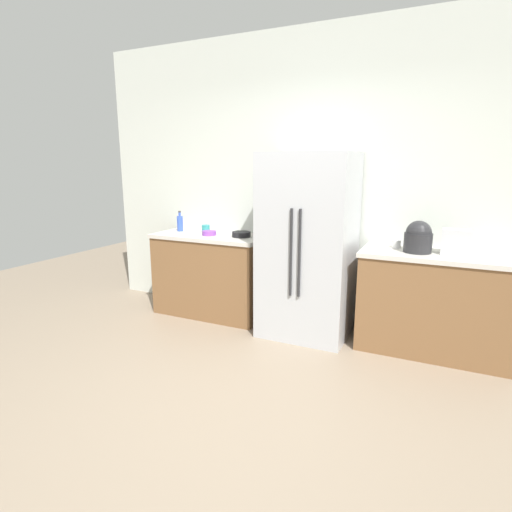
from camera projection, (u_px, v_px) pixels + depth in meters
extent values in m
plane|color=gray|center=(221.00, 415.00, 2.76)|extent=(10.18, 10.18, 0.00)
cube|color=silver|center=(317.00, 181.00, 4.21)|extent=(5.09, 0.10, 2.95)
cube|color=brown|center=(212.00, 276.00, 4.58)|extent=(1.21, 0.57, 0.86)
cube|color=beige|center=(211.00, 236.00, 4.48)|extent=(1.24, 0.60, 0.04)
cube|color=brown|center=(434.00, 305.00, 3.63)|extent=(1.26, 0.57, 0.86)
cube|color=beige|center=(439.00, 255.00, 3.53)|extent=(1.29, 0.60, 0.04)
cube|color=#B2B5BA|center=(308.00, 246.00, 3.95)|extent=(0.84, 0.69, 1.75)
cylinder|color=#262628|center=(291.00, 253.00, 3.65)|extent=(0.02, 0.02, 0.79)
cylinder|color=#262628|center=(299.00, 254.00, 3.61)|extent=(0.02, 0.02, 0.79)
cube|color=silver|center=(456.00, 242.00, 3.45)|extent=(0.22, 0.14, 0.21)
cylinder|color=#262628|center=(418.00, 243.00, 3.54)|extent=(0.23, 0.23, 0.17)
sphere|color=#262628|center=(419.00, 233.00, 3.53)|extent=(0.22, 0.22, 0.22)
cylinder|color=blue|center=(180.00, 224.00, 4.67)|extent=(0.07, 0.07, 0.17)
cylinder|color=blue|center=(180.00, 214.00, 4.65)|extent=(0.03, 0.03, 0.04)
cylinder|color=#333338|center=(180.00, 212.00, 4.64)|extent=(0.03, 0.03, 0.02)
cylinder|color=white|center=(396.00, 244.00, 3.75)|extent=(0.08, 0.08, 0.07)
cylinder|color=teal|center=(206.00, 228.00, 4.63)|extent=(0.09, 0.09, 0.08)
cylinder|color=black|center=(241.00, 234.00, 4.32)|extent=(0.20, 0.20, 0.05)
cylinder|color=purple|center=(209.00, 233.00, 4.42)|extent=(0.15, 0.15, 0.05)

